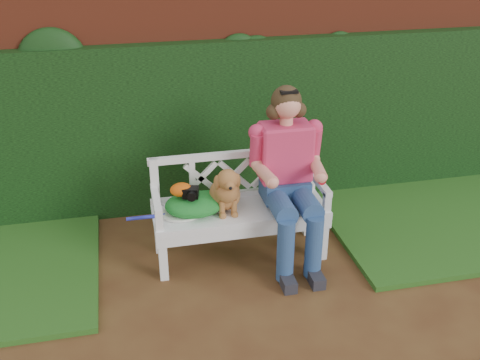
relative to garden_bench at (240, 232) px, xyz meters
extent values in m
plane|color=#442413|center=(-0.14, -0.68, -0.24)|extent=(60.00, 60.00, 0.00)
cube|color=maroon|center=(-0.14, 1.22, 0.86)|extent=(10.00, 0.30, 2.20)
cube|color=#1D4F19|center=(-0.14, 1.00, 0.61)|extent=(10.00, 0.18, 1.70)
cube|color=#2C6021|center=(2.26, 0.22, -0.21)|extent=(2.60, 2.00, 0.05)
cube|color=black|center=(-0.42, -0.02, 0.45)|extent=(0.15, 0.13, 0.09)
ellipsoid|color=#C14B0A|center=(-0.50, 0.01, 0.47)|extent=(0.20, 0.16, 0.12)
camera|label=1|loc=(-0.92, -4.12, 2.61)|focal=42.00mm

